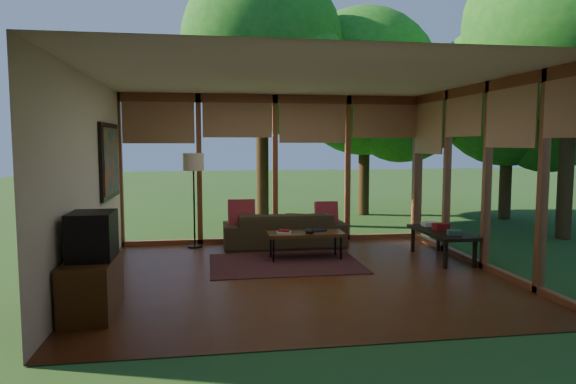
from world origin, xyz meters
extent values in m
plane|color=#5D2F18|center=(0.00, 0.00, 0.00)|extent=(5.50, 5.50, 0.00)
plane|color=white|center=(0.00, 0.00, 2.70)|extent=(5.50, 5.50, 0.00)
cube|color=silver|center=(-2.75, 0.00, 1.35)|extent=(0.04, 5.00, 2.70)
cube|color=silver|center=(0.00, -2.50, 1.35)|extent=(5.50, 0.04, 2.70)
cube|color=brown|center=(0.00, 2.50, 1.35)|extent=(5.50, 0.12, 2.70)
cube|color=brown|center=(2.75, 0.00, 1.35)|extent=(0.12, 5.00, 2.70)
plane|color=#254B1C|center=(8.00, 8.00, -0.01)|extent=(40.00, 40.00, 0.00)
cylinder|color=#3E2C16|center=(-0.01, 4.69, 2.60)|extent=(0.28, 0.28, 5.19)
sphere|color=#155A14|center=(-0.01, 4.69, 4.04)|extent=(3.53, 3.53, 3.53)
cylinder|color=#3E2C16|center=(2.72, 5.85, 2.16)|extent=(0.28, 0.28, 4.32)
sphere|color=#155A14|center=(2.72, 5.85, 3.36)|extent=(3.70, 3.70, 3.70)
cylinder|color=#3E2C16|center=(5.38, 1.99, 2.60)|extent=(0.28, 0.28, 5.20)
sphere|color=#155A14|center=(5.38, 1.99, 4.05)|extent=(3.72, 3.72, 3.72)
cylinder|color=#3E2C16|center=(5.66, 4.54, 1.91)|extent=(0.28, 0.28, 3.81)
sphere|color=#155A14|center=(5.66, 4.54, 2.97)|extent=(3.39, 3.39, 3.39)
cube|color=maroon|center=(-0.08, 0.71, 0.01)|extent=(2.26, 1.60, 0.01)
imported|color=#3B311D|center=(0.09, 2.00, 0.31)|extent=(2.12, 0.84, 0.62)
cube|color=maroon|center=(-0.66, 1.95, 0.61)|extent=(0.46, 0.25, 0.48)
cube|color=maroon|center=(0.84, 1.95, 0.58)|extent=(0.40, 0.21, 0.42)
cube|color=beige|center=(-0.07, 0.94, 0.44)|extent=(0.25, 0.20, 0.03)
cube|color=maroon|center=(-0.07, 0.94, 0.47)|extent=(0.21, 0.19, 0.03)
cube|color=black|center=(0.53, 1.07, 0.44)|extent=(0.22, 0.19, 0.03)
ellipsoid|color=black|center=(0.33, 0.89, 0.46)|extent=(0.16, 0.16, 0.07)
cube|color=#533416|center=(-2.47, -1.22, 0.30)|extent=(0.50, 1.00, 0.60)
cube|color=black|center=(-2.45, -1.22, 0.85)|extent=(0.45, 0.55, 0.50)
cube|color=#376151|center=(2.40, 0.25, 0.49)|extent=(0.23, 0.20, 0.07)
cube|color=maroon|center=(2.40, 0.70, 0.51)|extent=(0.24, 0.18, 0.10)
cube|color=beige|center=(2.40, 1.10, 0.49)|extent=(0.26, 0.19, 0.07)
cylinder|color=black|center=(-1.47, 2.19, 0.01)|extent=(0.26, 0.26, 0.03)
cylinder|color=black|center=(-1.47, 2.19, 0.79)|extent=(0.03, 0.03, 1.52)
cylinder|color=beige|center=(-1.47, 2.19, 1.50)|extent=(0.36, 0.36, 0.30)
cube|color=#533416|center=(0.28, 0.99, 0.40)|extent=(1.20, 0.50, 0.05)
cylinder|color=black|center=(-0.25, 0.81, 0.19)|extent=(0.03, 0.03, 0.38)
cylinder|color=black|center=(0.81, 0.81, 0.19)|extent=(0.03, 0.03, 0.38)
cylinder|color=black|center=(-0.25, 1.17, 0.19)|extent=(0.03, 0.03, 0.38)
cylinder|color=black|center=(0.81, 1.17, 0.19)|extent=(0.03, 0.03, 0.38)
cube|color=black|center=(2.40, 0.65, 0.43)|extent=(0.60, 1.40, 0.05)
cube|color=black|center=(2.17, 0.05, 0.20)|extent=(0.05, 0.05, 0.40)
cube|color=black|center=(2.63, 0.05, 0.20)|extent=(0.05, 0.05, 0.40)
cube|color=black|center=(2.17, 1.25, 0.20)|extent=(0.05, 0.05, 0.40)
cube|color=black|center=(2.63, 1.25, 0.20)|extent=(0.05, 0.05, 0.40)
cube|color=black|center=(-2.72, 1.40, 1.55)|extent=(0.05, 1.35, 1.15)
cube|color=#165466|center=(-2.69, 1.40, 1.55)|extent=(0.02, 1.20, 1.00)
camera|label=1|loc=(-1.24, -6.83, 1.83)|focal=32.00mm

